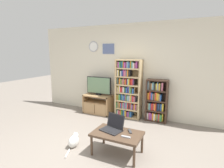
# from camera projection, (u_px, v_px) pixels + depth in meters

# --- Properties ---
(ground_plane) EXTENTS (18.00, 18.00, 0.00)m
(ground_plane) POSITION_uv_depth(u_px,v_px,m) (82.00, 158.00, 3.04)
(ground_plane) COLOR gray
(wall_back) EXTENTS (5.97, 0.09, 2.60)m
(wall_back) POSITION_uv_depth(u_px,v_px,m) (130.00, 71.00, 4.96)
(wall_back) COLOR beige
(wall_back) RESTS_ON ground_plane
(tv_stand) EXTENTS (0.85, 0.45, 0.56)m
(tv_stand) POSITION_uv_depth(u_px,v_px,m) (98.00, 104.00, 5.26)
(tv_stand) COLOR tan
(tv_stand) RESTS_ON ground_plane
(television) EXTENTS (0.78, 0.18, 0.54)m
(television) POSITION_uv_depth(u_px,v_px,m) (99.00, 86.00, 5.18)
(television) COLOR black
(television) RESTS_ON tv_stand
(bookshelf_tall) EXTENTS (0.71, 0.31, 1.63)m
(bookshelf_tall) POSITION_uv_depth(u_px,v_px,m) (128.00, 89.00, 4.88)
(bookshelf_tall) COLOR tan
(bookshelf_tall) RESTS_ON ground_plane
(bookshelf_short) EXTENTS (0.55, 0.26, 1.12)m
(bookshelf_short) POSITION_uv_depth(u_px,v_px,m) (156.00, 101.00, 4.61)
(bookshelf_short) COLOR #3D281E
(bookshelf_short) RESTS_ON ground_plane
(coffee_table) EXTENTS (0.87, 0.54, 0.41)m
(coffee_table) POSITION_uv_depth(u_px,v_px,m) (117.00, 135.00, 3.11)
(coffee_table) COLOR #4C3828
(coffee_table) RESTS_ON ground_plane
(laptop) EXTENTS (0.44, 0.39, 0.28)m
(laptop) POSITION_uv_depth(u_px,v_px,m) (113.00, 126.00, 3.21)
(laptop) COLOR #232326
(laptop) RESTS_ON coffee_table
(remote_near_laptop) EXTENTS (0.16, 0.05, 0.02)m
(remote_near_laptop) POSITION_uv_depth(u_px,v_px,m) (126.00, 137.00, 2.93)
(remote_near_laptop) COLOR #99999E
(remote_near_laptop) RESTS_ON coffee_table
(remote_far_from_laptop) EXTENTS (0.12, 0.16, 0.02)m
(remote_far_from_laptop) POSITION_uv_depth(u_px,v_px,m) (130.00, 131.00, 3.13)
(remote_far_from_laptop) COLOR #38383A
(remote_far_from_laptop) RESTS_ON coffee_table
(cat) EXTENTS (0.20, 0.51, 0.28)m
(cat) POSITION_uv_depth(u_px,v_px,m) (74.00, 141.00, 3.38)
(cat) COLOR white
(cat) RESTS_ON ground_plane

